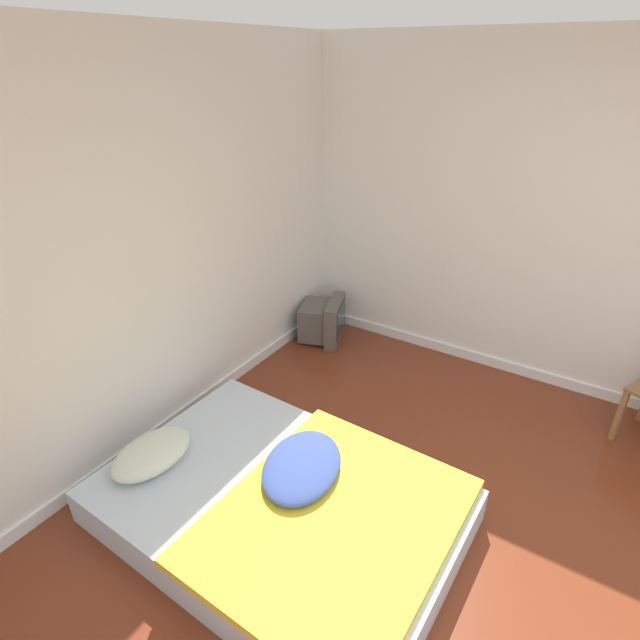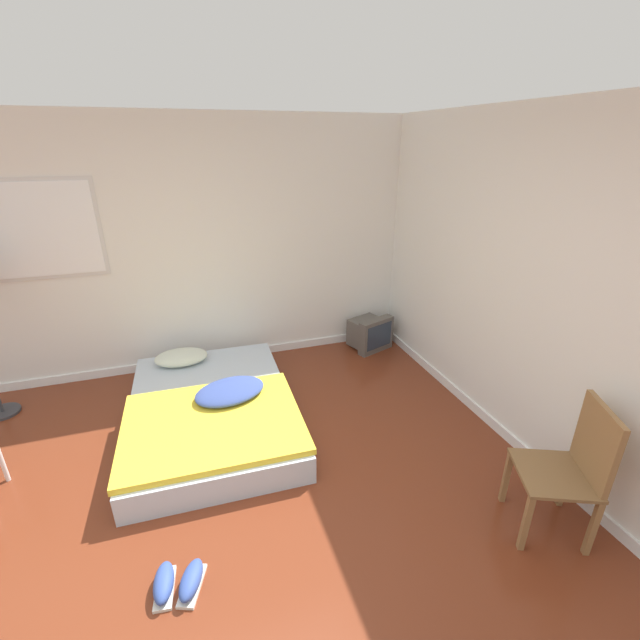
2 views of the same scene
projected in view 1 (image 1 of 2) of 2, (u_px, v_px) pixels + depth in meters
wall_back at (83, 282)px, 2.80m from camera, size 7.30×0.08×2.60m
mattress_bed at (280, 504)px, 2.85m from camera, size 1.44×2.02×0.37m
crt_tv at (323, 320)px, 4.73m from camera, size 0.52×0.49×0.40m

